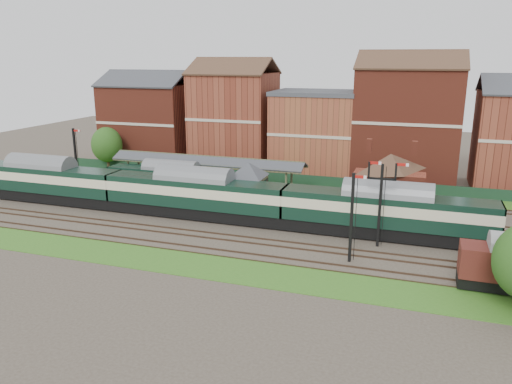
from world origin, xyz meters
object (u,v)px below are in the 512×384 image
(signal_box, at_px, (249,187))
(goods_van_a, at_px, (501,265))
(dmu_train, at_px, (195,194))
(semaphore_bracket, at_px, (381,199))
(platform_railcar, at_px, (171,180))

(signal_box, relative_size, goods_van_a, 1.00)
(dmu_train, relative_size, goods_van_a, 10.30)
(semaphore_bracket, bearing_deg, signal_box, 159.08)
(semaphore_bracket, xyz_separation_m, platform_railcar, (-26.55, 9.00, -2.31))
(signal_box, distance_m, semaphore_bracket, 16.16)
(goods_van_a, bearing_deg, platform_railcar, 156.84)
(platform_railcar, bearing_deg, signal_box, -15.76)
(signal_box, relative_size, platform_railcar, 0.35)
(platform_railcar, xyz_separation_m, goods_van_a, (36.23, -15.50, -0.24))
(signal_box, xyz_separation_m, semaphore_bracket, (15.04, -5.75, 1.44))
(signal_box, bearing_deg, goods_van_a, -26.36)
(dmu_train, height_order, platform_railcar, dmu_train)
(dmu_train, distance_m, goods_van_a, 31.24)
(signal_box, distance_m, dmu_train, 6.14)
(signal_box, relative_size, dmu_train, 0.10)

